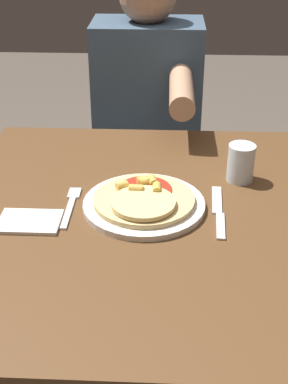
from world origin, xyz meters
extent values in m
cube|color=brown|center=(0.00, 0.00, 0.73)|extent=(0.91, 0.93, 0.03)
cylinder|color=brown|center=(-0.40, 0.41, 0.36)|extent=(0.06, 0.06, 0.72)
cylinder|color=brown|center=(0.40, 0.41, 0.36)|extent=(0.06, 0.06, 0.72)
cylinder|color=silver|center=(-0.02, 0.02, 0.75)|extent=(0.28, 0.28, 0.01)
cylinder|color=#DBBC7A|center=(-0.02, 0.02, 0.77)|extent=(0.23, 0.23, 0.01)
cylinder|color=#9E2819|center=(-0.02, 0.06, 0.77)|extent=(0.13, 0.13, 0.00)
cylinder|color=#E8C881|center=(-0.02, -0.01, 0.78)|extent=(0.14, 0.14, 0.01)
cylinder|color=gold|center=(0.01, 0.04, 0.78)|extent=(0.02, 0.03, 0.02)
cylinder|color=gold|center=(-0.01, 0.08, 0.78)|extent=(0.03, 0.03, 0.02)
cylinder|color=gold|center=(-0.07, 0.05, 0.78)|extent=(0.03, 0.03, 0.02)
cylinder|color=gold|center=(0.00, 0.08, 0.78)|extent=(0.03, 0.03, 0.02)
cylinder|color=gold|center=(-0.04, 0.04, 0.78)|extent=(0.03, 0.02, 0.02)
cylinder|color=gold|center=(-0.03, 0.08, 0.78)|extent=(0.03, 0.03, 0.02)
cylinder|color=gold|center=(-0.02, 0.07, 0.78)|extent=(0.03, 0.03, 0.02)
cube|color=silver|center=(-0.18, -0.01, 0.75)|extent=(0.01, 0.13, 0.00)
cube|color=silver|center=(-0.18, 0.08, 0.75)|extent=(0.03, 0.05, 0.00)
cube|color=silver|center=(0.15, -0.05, 0.75)|extent=(0.02, 0.10, 0.00)
cube|color=silver|center=(0.15, 0.06, 0.75)|extent=(0.03, 0.12, 0.00)
cylinder|color=silver|center=(0.21, 0.17, 0.79)|extent=(0.07, 0.07, 0.09)
cube|color=silver|center=(-0.26, -0.05, 0.75)|extent=(0.13, 0.09, 0.01)
cylinder|color=#2D2D38|center=(-0.12, 0.74, 0.24)|extent=(0.11, 0.11, 0.49)
cylinder|color=#2D2D38|center=(0.04, 0.74, 0.24)|extent=(0.11, 0.11, 0.49)
cube|color=#3D5166|center=(-0.04, 0.74, 0.74)|extent=(0.36, 0.22, 0.52)
cylinder|color=tan|center=(0.07, 0.48, 0.87)|extent=(0.07, 0.30, 0.07)
camera|label=1|loc=(0.03, -1.01, 1.38)|focal=50.00mm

